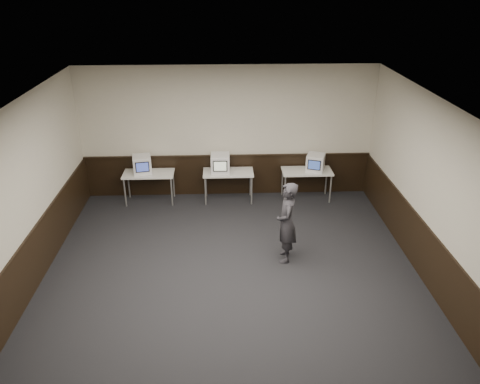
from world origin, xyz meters
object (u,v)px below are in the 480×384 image
at_px(desk_right, 307,173).
at_px(emac_center, 220,163).
at_px(emac_right, 315,163).
at_px(person, 287,223).
at_px(desk_left, 149,176).
at_px(desk_center, 228,174).
at_px(emac_left, 142,164).

height_order(desk_right, emac_center, emac_center).
height_order(emac_right, person, person).
distance_m(desk_left, emac_right, 4.00).
bearing_deg(desk_center, desk_right, 0.00).
relative_size(emac_left, emac_center, 1.05).
bearing_deg(emac_center, desk_center, 4.10).
height_order(desk_left, person, person).
distance_m(desk_left, desk_right, 3.80).
bearing_deg(desk_right, desk_left, 180.00).
distance_m(emac_center, emac_right, 2.27).
bearing_deg(emac_right, desk_center, -161.26).
xyz_separation_m(desk_center, emac_right, (2.09, -0.02, 0.28)).
relative_size(desk_left, person, 0.75).
distance_m(desk_right, emac_left, 3.95).
relative_size(emac_left, emac_right, 0.95).
bearing_deg(emac_right, desk_right, -165.91).
bearing_deg(person, desk_left, -125.92).
bearing_deg(desk_right, emac_left, 179.69).
xyz_separation_m(desk_center, desk_right, (1.90, 0.00, 0.00)).
xyz_separation_m(emac_right, person, (-1.03, -2.64, -0.15)).
distance_m(desk_left, emac_left, 0.31).
bearing_deg(emac_left, desk_left, -19.37).
bearing_deg(desk_left, emac_center, -0.34).
relative_size(desk_left, emac_left, 2.34).
relative_size(emac_right, person, 0.34).
height_order(emac_center, person, person).
height_order(desk_right, emac_left, emac_left).
height_order(desk_left, desk_center, same).
bearing_deg(emac_center, emac_right, 0.82).
bearing_deg(emac_right, emac_left, -161.32).
distance_m(desk_center, emac_center, 0.35).
height_order(desk_right, emac_right, emac_right).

